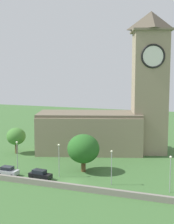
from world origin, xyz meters
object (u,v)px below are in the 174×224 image
car_black (40,174)px  tree_churchyard (83,149)px  church (115,111)px  streetlamp_central (59,155)px  streetlamp_east_mid (112,162)px  tree_by_tower (16,136)px  streetlamp_west_mid (17,152)px  car_silver (8,171)px  streetlamp_east_end (170,168)px

car_black → tree_churchyard: size_ratio=0.60×
church → streetlamp_central: 25.01m
streetlamp_east_mid → tree_by_tower: size_ratio=0.99×
car_black → streetlamp_east_mid: bearing=7.3°
church → car_black: 29.20m
church → streetlamp_central: size_ratio=5.32×
car_black → streetlamp_west_mid: streetlamp_west_mid is taller
streetlamp_central → tree_churchyard: tree_churchyard is taller
car_black → streetlamp_west_mid: size_ratio=0.70×
church → car_silver: size_ratio=8.47×
car_black → tree_churchyard: (6.26, 7.50, 3.97)m
streetlamp_east_mid → streetlamp_central: bearing=175.7°
streetlamp_central → tree_by_tower: (-18.19, 13.03, -0.08)m
streetlamp_east_mid → tree_churchyard: bearing=143.7°
car_silver → tree_churchyard: size_ratio=0.53×
church → streetlamp_central: bearing=-102.2°
church → streetlamp_east_end: 30.35m
streetlamp_east_mid → streetlamp_east_end: bearing=-0.2°
streetlamp_central → streetlamp_east_end: bearing=-2.3°
streetlamp_central → tree_by_tower: size_ratio=1.01×
church → streetlamp_east_mid: 26.02m
streetlamp_east_mid → car_silver: bearing=-174.4°
tree_churchyard → church: bearing=84.8°
tree_churchyard → car_silver: bearing=-150.1°
car_black → streetlamp_central: bearing=42.5°
car_black → streetlamp_east_end: (24.65, 1.76, 3.47)m
streetlamp_east_mid → tree_churchyard: (-7.75, 5.70, 0.46)m
church → tree_by_tower: 26.39m
streetlamp_central → church: bearing=77.8°
tree_by_tower → church: bearing=24.5°
streetlamp_east_mid → streetlamp_east_end: streetlamp_east_mid is taller
church → streetlamp_west_mid: bearing=-120.0°
car_black → streetlamp_central: (2.88, 2.64, 3.57)m
car_black → streetlamp_west_mid: bearing=164.6°
car_silver → streetlamp_east_mid: streetlamp_east_mid is taller
streetlamp_west_mid → streetlamp_central: bearing=5.9°
streetlamp_east_mid → streetlamp_east_end: (10.64, -0.04, -0.03)m
tree_by_tower → streetlamp_west_mid: bearing=-56.9°
streetlamp_west_mid → streetlamp_east_mid: bearing=0.3°
church → streetlamp_east_mid: (6.03, -24.49, -6.38)m
church → streetlamp_central: (-5.11, -23.66, -6.31)m
car_black → tree_churchyard: 10.54m
car_silver → streetlamp_east_mid: 21.62m
tree_by_tower → streetlamp_east_end: bearing=-19.2°
streetlamp_east_mid → tree_churchyard: 9.63m
car_black → streetlamp_central: streetlamp_central is taller
church → streetlamp_east_end: size_ratio=5.46×
church → streetlamp_east_end: church is taller
tree_churchyard → tree_by_tower: (-21.58, 8.17, -0.47)m
streetlamp_west_mid → tree_by_tower: streetlamp_west_mid is taller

